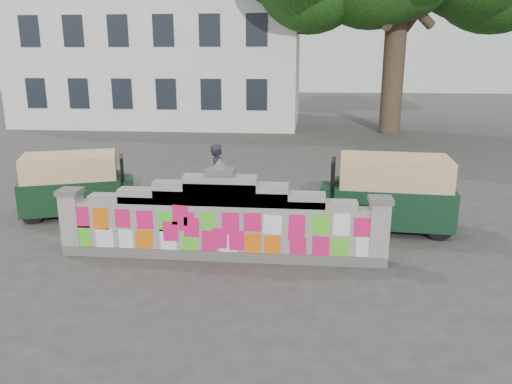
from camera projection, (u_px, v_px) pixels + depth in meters
ground at (222, 258)px, 9.89m from camera, size 100.00×100.00×0.00m
parapet_wall at (221, 222)px, 9.69m from camera, size 6.48×0.44×2.01m
building at (168, 55)px, 30.65m from camera, size 16.00×10.00×8.90m
cyclist_bike at (219, 199)px, 12.28m from camera, size 1.83×0.77×0.94m
cyclist_rider at (219, 186)px, 12.19m from camera, size 0.43×0.61×1.59m
pedestrian at (348, 198)px, 11.28m from camera, size 0.85×0.93×1.55m
rickshaw_left at (75, 183)px, 12.48m from camera, size 2.86×2.06×1.54m
rickshaw_right at (389, 192)px, 11.38m from camera, size 3.10×1.61×1.69m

